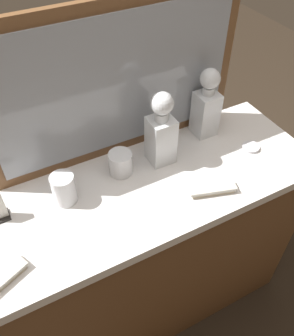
# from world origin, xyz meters

# --- Properties ---
(ground_plane) EXTENTS (6.00, 6.00, 0.00)m
(ground_plane) POSITION_xyz_m (0.00, 0.00, 0.00)
(ground_plane) COLOR #2D2319
(dresser) EXTENTS (1.27, 0.48, 0.86)m
(dresser) POSITION_xyz_m (0.00, 0.00, 0.43)
(dresser) COLOR brown
(dresser) RESTS_ON ground_plane
(dresser_mirror) EXTENTS (0.93, 0.03, 0.56)m
(dresser_mirror) POSITION_xyz_m (0.00, 0.22, 1.14)
(dresser_mirror) COLOR brown
(dresser_mirror) RESTS_ON dresser
(crystal_decanter_center) EXTENTS (0.09, 0.09, 0.28)m
(crystal_decanter_center) POSITION_xyz_m (0.34, 0.15, 0.97)
(crystal_decanter_center) COLOR white
(crystal_decanter_center) RESTS_ON dresser
(crystal_decanter_front) EXTENTS (0.09, 0.09, 0.29)m
(crystal_decanter_front) POSITION_xyz_m (0.10, 0.09, 0.97)
(crystal_decanter_front) COLOR white
(crystal_decanter_front) RESTS_ON dresser
(crystal_tumbler_front) EXTENTS (0.08, 0.08, 0.09)m
(crystal_tumbler_front) POSITION_xyz_m (-0.05, 0.10, 0.90)
(crystal_tumbler_front) COLOR white
(crystal_tumbler_front) RESTS_ON dresser
(crystal_tumbler_rear) EXTENTS (0.08, 0.08, 0.11)m
(crystal_tumbler_rear) POSITION_xyz_m (-0.27, 0.06, 0.91)
(crystal_tumbler_rear) COLOR white
(crystal_tumbler_rear) RESTS_ON dresser
(silver_brush_right) EXTENTS (0.15, 0.11, 0.02)m
(silver_brush_right) POSITION_xyz_m (-0.52, -0.13, 0.87)
(silver_brush_right) COLOR #B7A88C
(silver_brush_right) RESTS_ON dresser
(silver_brush_center) EXTENTS (0.17, 0.10, 0.02)m
(silver_brush_center) POSITION_xyz_m (0.18, -0.13, 0.87)
(silver_brush_center) COLOR #B7A88C
(silver_brush_center) RESTS_ON dresser
(porcelain_dish) EXTENTS (0.07, 0.07, 0.01)m
(porcelain_dish) POSITION_xyz_m (0.44, -0.02, 0.86)
(porcelain_dish) COLOR silver
(porcelain_dish) RESTS_ON dresser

